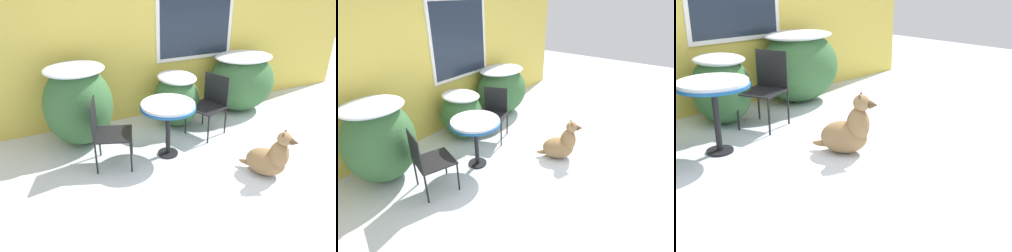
% 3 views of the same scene
% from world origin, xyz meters
% --- Properties ---
extents(ground_plane, '(16.00, 16.00, 0.00)m').
position_xyz_m(ground_plane, '(0.00, 0.00, 0.00)').
color(ground_plane, silver).
extents(house_wall, '(8.00, 0.10, 3.05)m').
position_xyz_m(house_wall, '(0.04, 2.20, 1.53)').
color(house_wall, '#DBC14C').
rests_on(house_wall, ground_plane).
extents(shrub_left, '(0.98, 0.92, 1.20)m').
position_xyz_m(shrub_left, '(-1.51, 1.65, 0.64)').
color(shrub_left, '#386638').
rests_on(shrub_left, ground_plane).
extents(shrub_middle, '(0.71, 0.86, 0.87)m').
position_xyz_m(shrub_middle, '(0.04, 1.64, 0.47)').
color(shrub_middle, '#386638').
rests_on(shrub_middle, ground_plane).
extents(shrub_right, '(1.23, 0.97, 1.03)m').
position_xyz_m(shrub_right, '(1.36, 1.74, 0.55)').
color(shrub_right, '#386638').
rests_on(shrub_right, ground_plane).
extents(patio_table, '(0.75, 0.75, 0.78)m').
position_xyz_m(patio_table, '(-0.48, 0.81, 0.69)').
color(patio_table, black).
rests_on(patio_table, ground_plane).
extents(patio_chair_near_table, '(0.62, 0.62, 0.92)m').
position_xyz_m(patio_chair_near_table, '(0.39, 1.17, 0.51)').
color(patio_chair_near_table, black).
rests_on(patio_chair_near_table, ground_plane).
extents(patio_chair_far_side, '(0.60, 0.60, 0.92)m').
position_xyz_m(patio_chair_far_side, '(-1.31, 0.91, 0.51)').
color(patio_chair_far_side, black).
rests_on(patio_chair_far_side, ground_plane).
extents(dog, '(0.58, 0.63, 0.66)m').
position_xyz_m(dog, '(0.51, -0.15, 0.24)').
color(dog, '#937047').
rests_on(dog, ground_plane).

